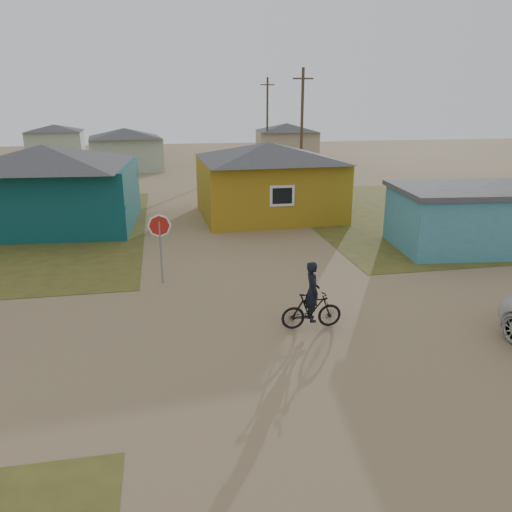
# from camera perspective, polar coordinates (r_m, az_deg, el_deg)

# --- Properties ---
(ground) EXTENTS (120.00, 120.00, 0.00)m
(ground) POSITION_cam_1_polar(r_m,az_deg,el_deg) (13.57, 3.54, -8.96)
(ground) COLOR #8F7552
(grass_ne) EXTENTS (20.00, 18.00, 0.00)m
(grass_ne) POSITION_cam_1_polar(r_m,az_deg,el_deg) (30.67, 23.44, 4.75)
(grass_ne) COLOR brown
(grass_ne) RESTS_ON ground
(house_teal) EXTENTS (8.93, 7.08, 4.00)m
(house_teal) POSITION_cam_1_polar(r_m,az_deg,el_deg) (26.13, -22.79, 7.42)
(house_teal) COLOR #0B3A3D
(house_teal) RESTS_ON ground
(house_yellow) EXTENTS (7.72, 6.76, 3.90)m
(house_yellow) POSITION_cam_1_polar(r_m,az_deg,el_deg) (26.65, 1.47, 8.83)
(house_yellow) COLOR olive
(house_yellow) RESTS_ON ground
(shed_turquoise) EXTENTS (6.71, 4.93, 2.60)m
(shed_turquoise) POSITION_cam_1_polar(r_m,az_deg,el_deg) (22.66, 23.32, 4.05)
(shed_turquoise) COLOR teal
(shed_turquoise) RESTS_ON ground
(house_pale_west) EXTENTS (7.04, 6.15, 3.60)m
(house_pale_west) POSITION_cam_1_polar(r_m,az_deg,el_deg) (46.03, -14.66, 11.80)
(house_pale_west) COLOR #9FAE95
(house_pale_west) RESTS_ON ground
(house_beige_east) EXTENTS (6.95, 6.05, 3.60)m
(house_beige_east) POSITION_cam_1_polar(r_m,az_deg,el_deg) (53.54, 3.51, 13.06)
(house_beige_east) COLOR tan
(house_beige_east) RESTS_ON ground
(house_pale_north) EXTENTS (6.28, 5.81, 3.40)m
(house_pale_north) POSITION_cam_1_polar(r_m,az_deg,el_deg) (58.93, -21.92, 12.17)
(house_pale_north) COLOR #9FAE95
(house_pale_north) RESTS_ON ground
(utility_pole_near) EXTENTS (1.40, 0.20, 8.00)m
(utility_pole_near) POSITION_cam_1_polar(r_m,az_deg,el_deg) (35.13, 5.25, 14.39)
(utility_pole_near) COLOR #46382A
(utility_pole_near) RESTS_ON ground
(utility_pole_far) EXTENTS (1.40, 0.20, 8.00)m
(utility_pole_far) POSITION_cam_1_polar(r_m,az_deg,el_deg) (50.90, 1.30, 15.42)
(utility_pole_far) COLOR #46382A
(utility_pole_far) RESTS_ON ground
(stop_sign) EXTENTS (0.73, 0.37, 2.42)m
(stop_sign) POSITION_cam_1_polar(r_m,az_deg,el_deg) (16.94, -10.95, 2.64)
(stop_sign) COLOR gray
(stop_sign) RESTS_ON ground
(cyclist) EXTENTS (1.70, 0.61, 1.91)m
(cyclist) POSITION_cam_1_polar(r_m,az_deg,el_deg) (13.74, 6.39, -5.50)
(cyclist) COLOR black
(cyclist) RESTS_ON ground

